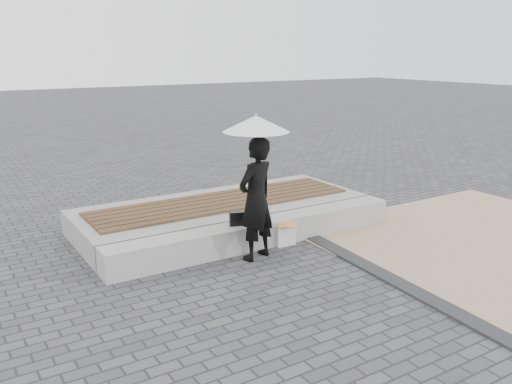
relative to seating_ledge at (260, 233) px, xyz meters
The scene contains 11 objects.
ground 1.61m from the seating_ledge, 90.00° to the right, with size 80.00×80.00×0.00m, color #48474C.
terrazzo_zone 3.83m from the seating_ledge, 33.27° to the right, with size 5.00×5.00×0.02m, color tan.
edging_band 2.24m from the seating_ledge, 70.35° to the right, with size 0.25×5.20×0.04m, color #292A2C.
seating_ledge is the anchor object (origin of this frame).
timber_platform 1.20m from the seating_ledge, 90.00° to the left, with size 5.00×2.00×0.40m, color gray.
timber_decking 1.22m from the seating_ledge, 90.00° to the left, with size 4.60×1.20×0.04m, color brown, non-canonical shape.
woman 0.89m from the seating_ledge, 128.10° to the right, with size 0.65×0.43×1.79m, color black.
parasol 1.86m from the seating_ledge, 128.10° to the right, with size 0.93×0.93×1.19m.
handbag 0.49m from the seating_ledge, behind, with size 0.30×0.11×0.21m, color black.
canvas_tote 0.40m from the seating_ledge, 34.42° to the right, with size 0.33×0.14×0.34m, color silver.
magazine 0.45m from the seating_ledge, 40.00° to the right, with size 0.30×0.22×0.01m, color red.
Camera 1 is at (-4.28, -5.11, 2.96)m, focal length 37.81 mm.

